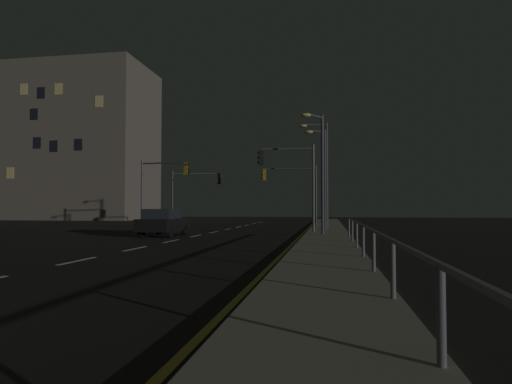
% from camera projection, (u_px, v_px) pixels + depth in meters
% --- Properties ---
extents(ground_plane, '(112.00, 112.00, 0.00)m').
position_uv_depth(ground_plane, '(175.00, 240.00, 21.66)').
color(ground_plane, black).
rests_on(ground_plane, ground).
extents(sidewalk_right, '(2.56, 77.00, 0.14)m').
position_uv_depth(sidewalk_right, '(327.00, 241.00, 20.41)').
color(sidewalk_right, '#9E937F').
rests_on(sidewalk_right, ground).
extents(lane_markings_center, '(0.14, 50.00, 0.01)m').
position_uv_depth(lane_markings_center, '(196.00, 236.00, 25.11)').
color(lane_markings_center, silver).
rests_on(lane_markings_center, ground).
extents(lane_edge_line, '(0.14, 53.00, 0.01)m').
position_uv_depth(lane_edge_line, '(301.00, 235.00, 25.59)').
color(lane_edge_line, gold).
rests_on(lane_edge_line, ground).
extents(car, '(2.01, 4.47, 1.57)m').
position_uv_depth(car, '(164.00, 222.00, 25.11)').
color(car, black).
rests_on(car, ground).
extents(traffic_light_near_right, '(3.58, 0.42, 5.43)m').
position_uv_depth(traffic_light_near_right, '(289.00, 171.00, 26.96)').
color(traffic_light_near_right, '#4C4C51').
rests_on(traffic_light_near_right, sidewalk_right).
extents(traffic_light_mid_right, '(4.05, 0.67, 5.33)m').
position_uv_depth(traffic_light_mid_right, '(162.00, 180.00, 33.12)').
color(traffic_light_mid_right, '#4C4C51').
rests_on(traffic_light_mid_right, ground).
extents(traffic_light_far_right, '(4.60, 0.88, 5.04)m').
position_uv_depth(traffic_light_far_right, '(291.00, 183.00, 36.17)').
color(traffic_light_far_right, '#38383D').
rests_on(traffic_light_far_right, sidewalk_right).
extents(traffic_light_overhead_east, '(4.75, 0.78, 5.11)m').
position_uv_depth(traffic_light_overhead_east, '(195.00, 186.00, 40.71)').
color(traffic_light_overhead_east, '#38383D').
rests_on(traffic_light_overhead_east, ground).
extents(street_lamp_corner, '(2.12, 0.60, 7.96)m').
position_uv_depth(street_lamp_corner, '(323.00, 165.00, 32.67)').
color(street_lamp_corner, '#38383D').
rests_on(street_lamp_corner, sidewalk_right).
extents(street_lamp_across_street, '(1.24, 1.57, 6.82)m').
position_uv_depth(street_lamp_across_street, '(319.00, 161.00, 24.49)').
color(street_lamp_across_street, '#38383D').
rests_on(street_lamp_across_street, sidewalk_right).
extents(street_lamp_mid_block, '(1.44, 0.95, 6.93)m').
position_uv_depth(street_lamp_mid_block, '(322.00, 169.00, 29.87)').
color(street_lamp_mid_block, '#38383D').
rests_on(street_lamp_mid_block, sidewalk_right).
extents(barrier_fence, '(0.09, 21.78, 0.98)m').
position_uv_depth(barrier_fence, '(368.00, 236.00, 11.72)').
color(barrier_fence, '#59595E').
rests_on(barrier_fence, sidewalk_right).
extents(building_distant, '(19.11, 11.92, 21.54)m').
position_uv_depth(building_distant, '(82.00, 144.00, 61.96)').
color(building_distant, '#6B6056').
rests_on(building_distant, ground).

